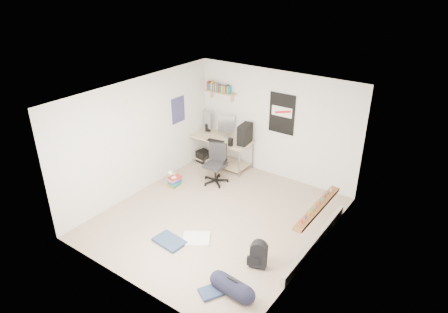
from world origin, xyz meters
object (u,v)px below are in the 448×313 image
Objects in this scene: desk at (220,151)px; backpack at (259,256)px; duffel_bag at (232,287)px; book_stack at (174,180)px; office_chair at (215,163)px.

desk reaches higher than backpack.
desk is 3.03× the size of duffel_bag.
desk reaches higher than duffel_bag.
book_stack is (-0.21, -1.48, -0.22)m from desk.
office_chair is 1.89× the size of book_stack.
duffel_bag is at bearing -109.00° from backpack.
office_chair is 2.45× the size of backpack.
desk is at bearing 82.05° from book_stack.
duffel_bag reaches higher than book_stack.
backpack is 0.78m from duffel_bag.
book_stack is (-0.66, -0.67, -0.34)m from office_chair.
backpack reaches higher than book_stack.
office_chair reaches higher than duffel_bag.
office_chair is (0.46, -0.81, 0.12)m from desk.
duffel_bag is at bearing -43.47° from desk.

